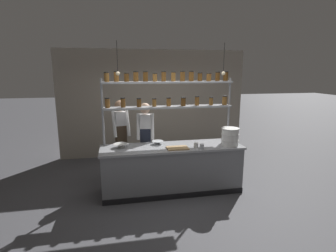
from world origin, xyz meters
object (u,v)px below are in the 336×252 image
cutting_board (177,148)px  chef_left (121,134)px  serving_cup_by_board (202,147)px  prep_bowl_near_left (121,146)px  spice_shelf_unit (169,95)px  chef_center (146,137)px  serving_cup_front (196,145)px  prep_bowl_center_front (158,143)px  container_stack (230,137)px

cutting_board → chef_left: bearing=135.7°
serving_cup_by_board → prep_bowl_near_left: bearing=164.7°
spice_shelf_unit → chef_center: spice_shelf_unit is taller
chef_center → serving_cup_front: (0.87, -0.76, -0.02)m
chef_left → chef_center: (0.50, -0.27, -0.03)m
cutting_board → prep_bowl_near_left: bearing=165.1°
chef_center → prep_bowl_center_front: size_ratio=7.45×
cutting_board → prep_bowl_center_front: (-0.32, 0.38, 0.02)m
prep_bowl_near_left → prep_bowl_center_front: bearing=8.0°
spice_shelf_unit → serving_cup_by_board: bearing=-51.7°
chef_left → chef_center: size_ratio=1.02×
chef_left → cutting_board: (1.02, -1.00, -0.08)m
chef_left → prep_bowl_near_left: chef_left is taller
chef_center → serving_cup_by_board: bearing=-34.0°
prep_bowl_center_front → chef_left: bearing=138.8°
cutting_board → container_stack: bearing=1.0°
cutting_board → serving_cup_by_board: size_ratio=4.03×
cutting_board → chef_center: bearing=125.4°
serving_cup_front → serving_cup_by_board: 0.13m
chef_left → prep_bowl_center_front: size_ratio=7.60×
serving_cup_front → serving_cup_by_board: size_ratio=1.00×
chef_left → prep_bowl_near_left: bearing=-103.1°
container_stack → chef_left: bearing=154.7°
spice_shelf_unit → serving_cup_front: spice_shelf_unit is taller
spice_shelf_unit → prep_bowl_center_front: size_ratio=11.45×
chef_center → prep_bowl_center_front: bearing=-51.9°
prep_bowl_center_front → serving_cup_front: 0.78m
container_stack → serving_cup_front: (-0.70, -0.05, -0.12)m
spice_shelf_unit → container_stack: (1.12, -0.49, -0.79)m
container_stack → cutting_board: bearing=-179.0°
container_stack → serving_cup_by_board: 0.65m
prep_bowl_center_front → spice_shelf_unit: bearing=26.8°
cutting_board → serving_cup_by_board: (0.43, -0.13, 0.04)m
prep_bowl_center_front → serving_cup_by_board: size_ratio=2.31×
chef_center → prep_bowl_center_front: (0.20, -0.35, -0.04)m
serving_cup_front → cutting_board: bearing=175.4°
serving_cup_front → serving_cup_by_board: bearing=-50.3°
prep_bowl_near_left → serving_cup_front: size_ratio=2.73×
chef_center → container_stack: bearing=-16.4°
chef_center → container_stack: (1.57, -0.71, 0.11)m
spice_shelf_unit → prep_bowl_near_left: spice_shelf_unit is taller
chef_center → prep_bowl_center_front: 0.41m
chef_left → serving_cup_by_board: 1.84m
chef_left → container_stack: bearing=-36.6°
chef_center → prep_bowl_near_left: chef_center is taller
cutting_board → prep_bowl_center_front: bearing=129.8°
spice_shelf_unit → chef_center: size_ratio=1.54×
spice_shelf_unit → prep_bowl_near_left: bearing=-166.9°
cutting_board → prep_bowl_near_left: 1.08m
container_stack → serving_cup_front: 0.71m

